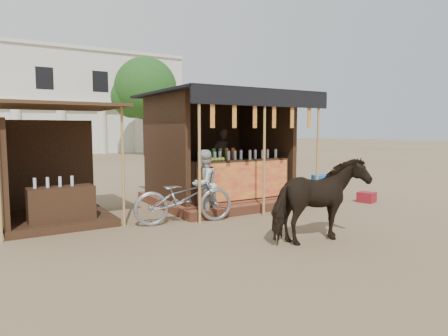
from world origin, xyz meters
TOP-DOWN VIEW (x-y plane):
  - ground at (0.00, 0.00)m, footprint 120.00×120.00m
  - main_stall at (1.01, 3.36)m, footprint 3.60×3.61m
  - secondary_stall at (-3.17, 3.24)m, footprint 2.40×2.40m
  - cow at (0.50, -0.64)m, footprint 1.72×0.83m
  - motorbike at (-0.82, 1.80)m, footprint 2.12×1.07m
  - bystander at (-0.26, 2.00)m, footprint 0.89×0.82m
  - blue_barrel at (3.02, 1.81)m, footprint 0.64×0.64m
  - red_crate at (4.26, 1.42)m, footprint 0.47×0.49m
  - cooler at (3.16, 1.98)m, footprint 0.74×0.61m
  - background_building at (-2.00, 29.94)m, footprint 26.00×7.45m
  - tree at (5.81, 22.14)m, footprint 4.50×4.40m

SIDE VIEW (x-z plane):
  - ground at x=0.00m, z-range 0.00..0.00m
  - red_crate at x=4.26m, z-range 0.00..0.26m
  - cooler at x=3.16m, z-range 0.00..0.46m
  - blue_barrel at x=3.02m, z-range 0.00..0.76m
  - motorbike at x=-0.82m, z-range 0.00..1.06m
  - cow at x=0.50m, z-range 0.00..1.42m
  - bystander at x=-0.26m, z-range 0.00..1.47m
  - secondary_stall at x=-3.17m, z-range -0.34..2.04m
  - main_stall at x=1.01m, z-range -0.36..2.42m
  - background_building at x=-2.00m, z-range -0.11..8.07m
  - tree at x=5.81m, z-range 1.13..8.13m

